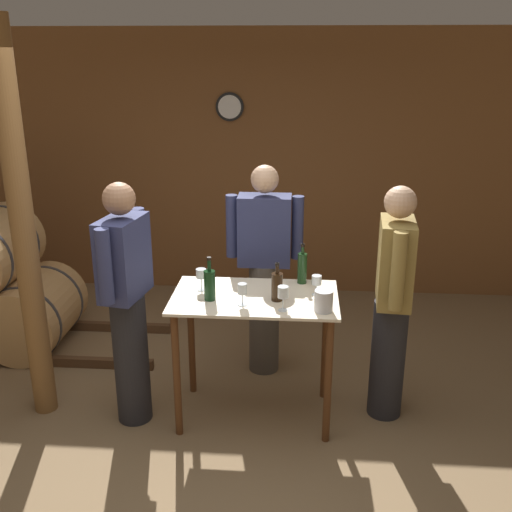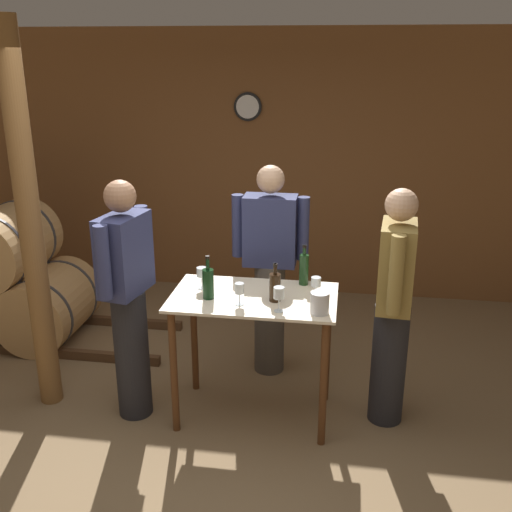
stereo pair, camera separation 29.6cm
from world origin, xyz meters
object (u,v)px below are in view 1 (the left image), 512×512
(ice_bucket, at_px, (324,301))
(person_visitor_with_scarf, at_px, (392,300))
(wine_bottle_far_left, at_px, (210,284))
(wine_bottle_left, at_px, (277,286))
(person_host, at_px, (127,301))
(person_visitor_bearded, at_px, (264,267))
(wine_glass_near_left, at_px, (201,274))
(wine_glass_far_side, at_px, (317,281))
(wooden_post, at_px, (23,232))
(wine_bottle_center, at_px, (302,267))
(wine_glass_near_center, at_px, (242,290))
(wine_glass_near_right, at_px, (283,293))

(ice_bucket, distance_m, person_visitor_with_scarf, 0.57)
(ice_bucket, bearing_deg, wine_bottle_far_left, 170.51)
(wine_bottle_left, height_order, person_host, person_host)
(ice_bucket, height_order, person_visitor_with_scarf, person_visitor_with_scarf)
(wine_bottle_far_left, xyz_separation_m, person_visitor_bearded, (0.31, 0.74, -0.14))
(wine_glass_near_left, bearing_deg, person_host, -159.07)
(wine_glass_far_side, bearing_deg, wooden_post, -177.09)
(wooden_post, bearing_deg, wine_bottle_center, 9.53)
(wine_glass_far_side, bearing_deg, wine_bottle_far_left, -168.93)
(wine_bottle_far_left, bearing_deg, wine_bottle_center, 29.92)
(wine_bottle_far_left, xyz_separation_m, ice_bucket, (0.74, -0.12, -0.04))
(wine_glass_near_center, bearing_deg, wine_bottle_far_left, 162.06)
(ice_bucket, xyz_separation_m, person_visitor_bearded, (-0.43, 0.86, -0.10))
(person_visitor_with_scarf, bearing_deg, wine_bottle_far_left, -171.82)
(wine_bottle_far_left, bearing_deg, wine_glass_far_side, 11.07)
(wine_bottle_center, bearing_deg, person_visitor_with_scarf, -15.71)
(wooden_post, relative_size, person_visitor_bearded, 1.60)
(wine_bottle_far_left, height_order, wine_bottle_center, wine_bottle_far_left)
(wine_glass_far_side, height_order, person_visitor_bearded, person_visitor_bearded)
(wine_bottle_left, height_order, wine_glass_near_right, wine_bottle_left)
(wine_glass_near_center, bearing_deg, person_host, 176.43)
(wine_glass_near_center, bearing_deg, wine_glass_far_side, 23.59)
(person_visitor_bearded, bearing_deg, wine_glass_near_left, -124.22)
(ice_bucket, distance_m, person_host, 1.31)
(wooden_post, xyz_separation_m, wine_bottle_left, (1.68, -0.01, -0.33))
(wine_bottle_left, xyz_separation_m, wine_glass_near_right, (0.04, -0.16, 0.02))
(wine_glass_near_center, distance_m, ice_bucket, 0.52)
(wine_glass_near_center, height_order, wine_glass_near_right, wine_glass_near_right)
(ice_bucket, distance_m, person_visitor_bearded, 0.97)
(ice_bucket, bearing_deg, wooden_post, 175.31)
(wine_glass_far_side, bearing_deg, person_visitor_bearded, 122.81)
(wine_glass_near_right, distance_m, ice_bucket, 0.26)
(wine_glass_near_center, bearing_deg, wine_glass_near_right, -13.54)
(wine_bottle_far_left, xyz_separation_m, wine_bottle_center, (0.60, 0.35, 0.01))
(wine_bottle_far_left, distance_m, person_visitor_with_scarf, 1.24)
(wine_bottle_left, distance_m, person_visitor_bearded, 0.74)
(wine_glass_near_center, relative_size, wine_glass_near_right, 0.91)
(wine_glass_near_center, distance_m, wine_glass_far_side, 0.52)
(wooden_post, xyz_separation_m, wine_glass_far_side, (1.94, 0.10, -0.33))
(wine_bottle_center, relative_size, person_host, 0.17)
(wine_glass_far_side, height_order, ice_bucket, ice_bucket)
(wine_bottle_center, relative_size, wine_glass_near_right, 1.77)
(wine_glass_near_left, xyz_separation_m, person_visitor_bearded, (0.40, 0.58, -0.15))
(wooden_post, height_order, wine_glass_near_right, wooden_post)
(wine_bottle_center, bearing_deg, wine_glass_near_left, -164.54)
(wine_bottle_left, height_order, person_visitor_bearded, person_visitor_bearded)
(wine_glass_far_side, bearing_deg, wine_bottle_center, 114.81)
(wine_glass_near_right, bearing_deg, person_host, 173.86)
(wine_glass_near_center, bearing_deg, wine_bottle_left, 23.57)
(wine_bottle_center, xyz_separation_m, person_visitor_bearded, (-0.29, 0.39, -0.15))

